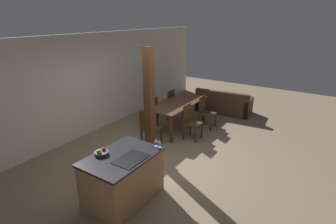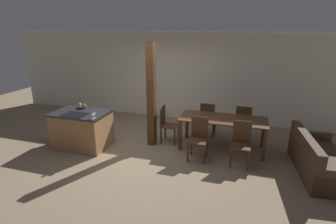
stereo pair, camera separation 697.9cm
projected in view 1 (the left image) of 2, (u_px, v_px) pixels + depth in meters
ground_plane at (161, 160)px, 6.00m from camera, size 16.00×16.00×0.00m
wall_back at (80, 87)px, 6.87m from camera, size 11.20×0.08×2.70m
kitchen_island at (123, 178)px, 4.59m from camera, size 1.31×0.91×0.89m
fruit_bowl at (101, 152)px, 4.45m from camera, size 0.24×0.24×0.11m
wine_glass_near at (160, 142)px, 4.65m from camera, size 0.06×0.06×0.16m
wine_glass_middle at (156, 141)px, 4.69m from camera, size 0.06×0.06×0.16m
dining_table at (178, 106)px, 7.54m from camera, size 2.03×0.86×0.77m
dining_chair_near_left at (190, 121)px, 6.91m from camera, size 0.40×0.40×0.94m
dining_chair_near_right at (206, 111)px, 7.62m from camera, size 0.40×0.40×0.94m
dining_chair_far_left at (151, 112)px, 7.58m from camera, size 0.40×0.40×0.94m
dining_chair_far_right at (168, 104)px, 8.29m from camera, size 0.40×0.40×0.94m
dining_chair_head_end at (149, 128)px, 6.51m from camera, size 0.40×0.40×0.94m
couch at (224, 105)px, 8.92m from camera, size 1.01×1.86×0.80m
timber_post at (149, 104)px, 5.87m from camera, size 0.18×0.18×2.51m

